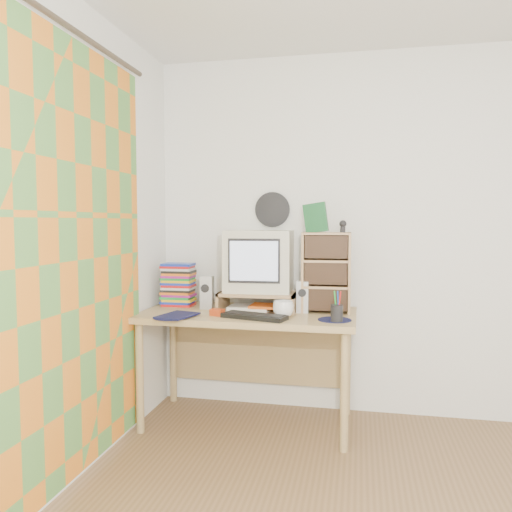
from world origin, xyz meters
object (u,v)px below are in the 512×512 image
at_px(dvd_stack, 178,284).
at_px(cd_rack, 326,272).
at_px(desk, 250,330).
at_px(diary, 165,313).
at_px(keyboard, 254,316).
at_px(mug, 283,309).
at_px(crt_monitor, 259,261).

relative_size(dvd_stack, cd_rack, 0.57).
distance_m(desk, diary, 0.60).
height_order(keyboard, mug, mug).
height_order(keyboard, diary, diary).
xyz_separation_m(desk, cd_rack, (0.50, 0.04, 0.40)).
bearing_deg(diary, dvd_stack, 112.50).
height_order(cd_rack, mug, cd_rack).
xyz_separation_m(desk, crt_monitor, (0.04, 0.09, 0.46)).
relative_size(desk, diary, 6.18).
xyz_separation_m(crt_monitor, mug, (0.21, -0.29, -0.28)).
relative_size(keyboard, mug, 3.12).
distance_m(keyboard, cd_rack, 0.58).
bearing_deg(desk, crt_monitor, 63.15).
relative_size(desk, cd_rack, 2.67).
xyz_separation_m(crt_monitor, diary, (-0.52, -0.41, -0.30)).
bearing_deg(dvd_stack, diary, -81.74).
distance_m(dvd_stack, cd_rack, 1.05).
height_order(desk, dvd_stack, dvd_stack).
distance_m(dvd_stack, diary, 0.43).
height_order(dvd_stack, mug, dvd_stack).
xyz_separation_m(dvd_stack, cd_rack, (1.04, -0.05, 0.11)).
bearing_deg(crt_monitor, diary, -144.88).
bearing_deg(desk, diary, -146.07).
height_order(desk, crt_monitor, crt_monitor).
xyz_separation_m(desk, diary, (-0.48, -0.32, 0.16)).
bearing_deg(dvd_stack, cd_rack, -3.08).
bearing_deg(cd_rack, dvd_stack, 175.65).
height_order(mug, diary, mug).
distance_m(crt_monitor, mug, 0.45).
height_order(desk, keyboard, keyboard).
distance_m(desk, crt_monitor, 0.47).
height_order(keyboard, cd_rack, cd_rack).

